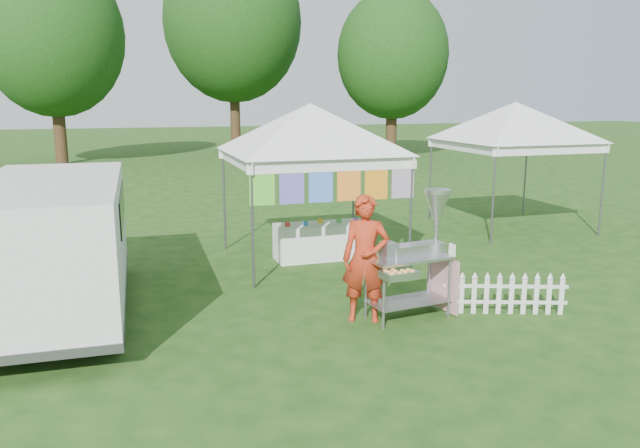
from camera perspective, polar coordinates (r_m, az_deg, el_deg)
name	(u,v)px	position (r m, az deg, el deg)	size (l,w,h in m)	color
ground	(382,320)	(9.00, 5.73, -8.76)	(120.00, 120.00, 0.00)	#1B3F12
canopy_main	(310,104)	(11.72, -0.91, 10.93)	(4.24, 4.24, 3.45)	#59595E
canopy_right	(516,102)	(15.53, 17.50, 10.57)	(4.24, 4.24, 3.45)	#59595E
tree_left	(52,36)	(31.94, -23.31, 15.53)	(6.40, 6.40, 9.53)	#341F13
tree_mid	(233,23)	(36.51, -7.99, 17.76)	(7.60, 7.60, 11.52)	#341F13
tree_right	(393,55)	(32.67, 6.68, 15.10)	(5.60, 5.60, 8.42)	#341F13
donut_cart	(421,244)	(8.94, 9.19, -1.79)	(1.32, 1.04, 1.82)	gray
vendor	(365,259)	(8.73, 4.18, -3.19)	(0.66, 0.43, 1.80)	#AE2C15
cargo_van	(54,242)	(9.76, -23.12, -1.53)	(2.02, 4.80, 1.97)	silver
picket_fence	(505,295)	(9.51, 16.56, -6.24)	(1.70, 0.63, 0.56)	silver
display_table	(322,241)	(12.19, 0.14, -1.56)	(1.80, 0.70, 0.69)	white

